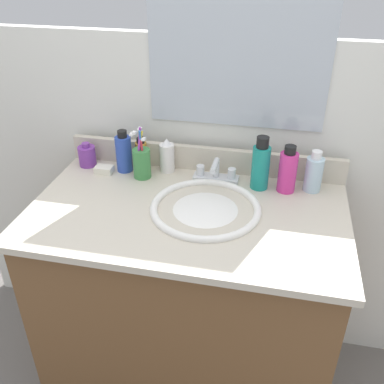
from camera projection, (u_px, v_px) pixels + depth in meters
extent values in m
plane|color=#66605B|center=(188.00, 378.00, 1.79)|extent=(6.00, 6.00, 0.00)
cube|color=brown|center=(187.00, 308.00, 1.58)|extent=(0.96, 0.54, 0.81)
cube|color=beige|center=(187.00, 213.00, 1.37)|extent=(1.01, 0.59, 0.02)
cube|color=beige|center=(204.00, 158.00, 1.58)|extent=(1.01, 0.02, 0.09)
cube|color=silver|center=(206.00, 202.00, 1.75)|extent=(2.11, 0.04, 1.30)
cube|color=#B2BCC6|center=(239.00, 43.00, 1.38)|extent=(0.60, 0.01, 0.56)
torus|color=white|center=(205.00, 208.00, 1.37)|extent=(0.35, 0.35, 0.02)
ellipsoid|color=white|center=(205.00, 220.00, 1.39)|extent=(0.30, 0.30, 0.11)
cylinder|color=#B2B5BA|center=(205.00, 229.00, 1.41)|extent=(0.04, 0.04, 0.01)
cube|color=silver|center=(216.00, 178.00, 1.53)|extent=(0.16, 0.05, 0.01)
cylinder|color=silver|center=(216.00, 169.00, 1.51)|extent=(0.02, 0.02, 0.06)
cylinder|color=silver|center=(215.00, 166.00, 1.47)|extent=(0.02, 0.09, 0.02)
cylinder|color=silver|center=(201.00, 170.00, 1.53)|extent=(0.03, 0.03, 0.04)
cylinder|color=silver|center=(232.00, 173.00, 1.51)|extent=(0.03, 0.03, 0.04)
cylinder|color=teal|center=(260.00, 168.00, 1.45)|extent=(0.06, 0.06, 0.15)
cylinder|color=black|center=(263.00, 142.00, 1.40)|extent=(0.04, 0.04, 0.04)
cylinder|color=gold|center=(141.00, 155.00, 1.60)|extent=(0.04, 0.04, 0.10)
cylinder|color=black|center=(140.00, 140.00, 1.57)|extent=(0.03, 0.03, 0.02)
cylinder|color=silver|center=(314.00, 174.00, 1.44)|extent=(0.06, 0.06, 0.12)
cylinder|color=white|center=(317.00, 155.00, 1.41)|extent=(0.03, 0.03, 0.03)
cylinder|color=white|center=(167.00, 158.00, 1.56)|extent=(0.05, 0.05, 0.10)
cone|color=white|center=(167.00, 142.00, 1.53)|extent=(0.04, 0.04, 0.02)
cylinder|color=#2D4CB2|center=(124.00, 154.00, 1.56)|extent=(0.06, 0.06, 0.13)
cylinder|color=black|center=(122.00, 134.00, 1.52)|extent=(0.03, 0.03, 0.02)
cylinder|color=#7A3899|center=(87.00, 156.00, 1.61)|extent=(0.06, 0.06, 0.08)
cylinder|color=#7A3899|center=(86.00, 145.00, 1.59)|extent=(0.03, 0.03, 0.02)
cylinder|color=#D8338C|center=(287.00, 172.00, 1.44)|extent=(0.06, 0.06, 0.14)
cylinder|color=black|center=(290.00, 150.00, 1.39)|extent=(0.04, 0.04, 0.03)
cylinder|color=#3F8C47|center=(142.00, 163.00, 1.52)|extent=(0.06, 0.06, 0.11)
cylinder|color=blue|center=(141.00, 151.00, 1.51)|extent=(0.02, 0.05, 0.17)
cube|color=white|center=(140.00, 129.00, 1.49)|extent=(0.01, 0.02, 0.01)
cylinder|color=yellow|center=(138.00, 153.00, 1.50)|extent=(0.04, 0.01, 0.17)
cube|color=white|center=(132.00, 134.00, 1.47)|extent=(0.01, 0.02, 0.01)
cylinder|color=#D8333F|center=(143.00, 156.00, 1.50)|extent=(0.02, 0.02, 0.16)
cube|color=white|center=(144.00, 139.00, 1.46)|extent=(0.01, 0.02, 0.01)
cylinder|color=#B23FBF|center=(139.00, 152.00, 1.49)|extent=(0.02, 0.03, 0.18)
cube|color=white|center=(134.00, 133.00, 1.45)|extent=(0.01, 0.02, 0.01)
cube|color=white|center=(104.00, 169.00, 1.57)|extent=(0.06, 0.04, 0.02)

